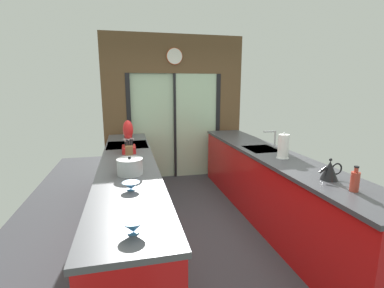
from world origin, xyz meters
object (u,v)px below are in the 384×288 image
(mixing_bowl_near, at_px, (133,226))
(knife_block, at_px, (129,155))
(soap_bottle, at_px, (355,181))
(kettle, at_px, (330,170))
(stand_mixer, at_px, (129,140))
(mixing_bowl_far, at_px, (128,137))
(stock_pot, at_px, (130,167))
(mixing_bowl_mid, at_px, (131,186))
(oven_range, at_px, (129,175))
(paper_towel_roll, at_px, (283,147))

(mixing_bowl_near, height_order, knife_block, knife_block)
(soap_bottle, bearing_deg, mixing_bowl_near, -171.59)
(knife_block, xyz_separation_m, kettle, (1.78, -0.92, -0.02))
(mixing_bowl_near, xyz_separation_m, stand_mixer, (0.00, 2.10, 0.12))
(mixing_bowl_far, xyz_separation_m, kettle, (1.78, -2.47, 0.05))
(stock_pot, bearing_deg, mixing_bowl_mid, -90.00)
(mixing_bowl_near, xyz_separation_m, kettle, (1.78, 0.56, 0.05))
(oven_range, relative_size, mixing_bowl_far, 5.29)
(stand_mixer, bearing_deg, stock_pot, -90.00)
(knife_block, bearing_deg, oven_range, 90.96)
(mixing_bowl_near, distance_m, kettle, 1.87)
(kettle, bearing_deg, stand_mixer, 139.16)
(mixing_bowl_near, xyz_separation_m, mixing_bowl_far, (-0.00, 3.03, -0.00))
(mixing_bowl_far, xyz_separation_m, stand_mixer, (0.00, -0.93, 0.12))
(oven_range, bearing_deg, soap_bottle, -52.24)
(mixing_bowl_near, distance_m, knife_block, 1.48)
(kettle, bearing_deg, mixing_bowl_mid, 175.16)
(mixing_bowl_near, bearing_deg, stock_pot, 90.00)
(oven_range, relative_size, paper_towel_roll, 2.88)
(stand_mixer, xyz_separation_m, soap_bottle, (1.78, -1.84, -0.07))
(mixing_bowl_far, xyz_separation_m, stock_pot, (-0.00, -1.89, 0.04))
(stock_pot, bearing_deg, kettle, -18.05)
(knife_block, relative_size, paper_towel_roll, 0.90)
(stock_pot, xyz_separation_m, paper_towel_roll, (1.78, 0.21, 0.07))
(oven_range, height_order, mixing_bowl_far, mixing_bowl_far)
(mixing_bowl_far, bearing_deg, knife_block, -90.00)
(mixing_bowl_far, bearing_deg, soap_bottle, -57.25)
(kettle, bearing_deg, mixing_bowl_far, 125.78)
(mixing_bowl_near, relative_size, mixing_bowl_mid, 1.04)
(mixing_bowl_near, bearing_deg, mixing_bowl_mid, 90.00)
(knife_block, relative_size, kettle, 1.18)
(stand_mixer, relative_size, soap_bottle, 1.97)
(knife_block, height_order, soap_bottle, knife_block)
(stand_mixer, bearing_deg, soap_bottle, -45.87)
(mixing_bowl_near, xyz_separation_m, mixing_bowl_mid, (-0.00, 0.71, -0.01))
(stock_pot, bearing_deg, paper_towel_roll, 6.66)
(oven_range, distance_m, paper_towel_roll, 2.27)
(mixing_bowl_near, height_order, soap_bottle, soap_bottle)
(oven_range, height_order, kettle, kettle)
(mixing_bowl_far, height_order, stock_pot, stock_pot)
(stand_mixer, bearing_deg, paper_towel_roll, -22.90)
(mixing_bowl_near, xyz_separation_m, paper_towel_roll, (1.78, 1.35, 0.10))
(knife_block, height_order, stock_pot, knife_block)
(mixing_bowl_far, distance_m, stock_pot, 1.89)
(mixing_bowl_mid, xyz_separation_m, stock_pot, (0.00, 0.43, 0.04))
(mixing_bowl_far, relative_size, soap_bottle, 0.81)
(stand_mixer, xyz_separation_m, paper_towel_roll, (1.78, -0.75, -0.02))
(paper_towel_roll, bearing_deg, mixing_bowl_near, -142.90)
(mixing_bowl_far, distance_m, stand_mixer, 0.94)
(mixing_bowl_mid, relative_size, stand_mixer, 0.35)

